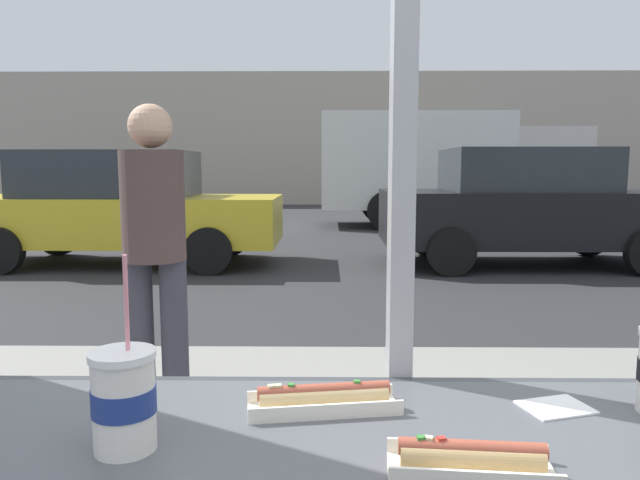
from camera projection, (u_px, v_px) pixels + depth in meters
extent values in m
plane|color=#2D2D30|center=(337.00, 258.00, 9.26)|extent=(60.00, 60.00, 0.00)
cube|color=gray|center=(358.00, 444.00, 2.90)|extent=(16.00, 2.80, 0.11)
cube|color=#35373A|center=(401.00, 384.00, 1.23)|extent=(2.15, 0.02, 0.02)
cube|color=#9E9EA3|center=(404.00, 73.00, 1.20)|extent=(0.05, 0.08, 1.27)
cube|color=#A89E8E|center=(331.00, 139.00, 22.74)|extent=(28.00, 1.20, 5.03)
cylinder|color=silver|center=(124.00, 404.00, 0.91)|extent=(0.10, 0.10, 0.15)
cylinder|color=navy|center=(124.00, 400.00, 0.91)|extent=(0.10, 0.10, 0.04)
cylinder|color=black|center=(122.00, 361.00, 0.90)|extent=(0.09, 0.09, 0.01)
cylinder|color=white|center=(122.00, 355.00, 0.90)|extent=(0.10, 0.10, 0.01)
cylinder|color=pink|center=(127.00, 316.00, 0.89)|extent=(0.02, 0.05, 0.20)
cube|color=silver|center=(471.00, 472.00, 0.85)|extent=(0.25, 0.11, 0.01)
cube|color=silver|center=(466.00, 450.00, 0.89)|extent=(0.24, 0.03, 0.03)
cylinder|color=tan|center=(471.00, 457.00, 0.84)|extent=(0.21, 0.06, 0.04)
cylinder|color=#9E4733|center=(472.00, 449.00, 0.84)|extent=(0.21, 0.04, 0.03)
cube|color=beige|center=(429.00, 439.00, 0.85)|extent=(0.01, 0.01, 0.01)
cube|color=red|center=(441.00, 440.00, 0.85)|extent=(0.01, 0.01, 0.01)
cube|color=#337A2D|center=(421.00, 439.00, 0.85)|extent=(0.01, 0.01, 0.01)
cube|color=silver|center=(324.00, 409.00, 1.07)|extent=(0.29, 0.12, 0.01)
cube|color=silver|center=(327.00, 412.00, 1.03)|extent=(0.28, 0.05, 0.03)
cube|color=silver|center=(321.00, 395.00, 1.11)|extent=(0.28, 0.05, 0.03)
cylinder|color=#DBB77A|center=(324.00, 397.00, 1.07)|extent=(0.24, 0.07, 0.04)
cylinder|color=#9E4733|center=(324.00, 391.00, 1.06)|extent=(0.24, 0.06, 0.03)
cube|color=#337A2D|center=(357.00, 383.00, 1.07)|extent=(0.01, 0.01, 0.01)
cube|color=beige|center=(271.00, 387.00, 1.05)|extent=(0.01, 0.01, 0.01)
cube|color=#337A2D|center=(291.00, 386.00, 1.05)|extent=(0.01, 0.01, 0.01)
cube|color=beige|center=(278.00, 387.00, 1.05)|extent=(0.01, 0.01, 0.01)
cube|color=white|center=(556.00, 407.00, 1.08)|extent=(0.14, 0.12, 0.00)
cube|color=gold|center=(125.00, 220.00, 8.56)|extent=(4.53, 1.73, 0.68)
cube|color=#282D33|center=(110.00, 174.00, 8.48)|extent=(2.36, 1.52, 0.66)
cylinder|color=black|center=(230.00, 236.00, 9.44)|extent=(0.64, 0.18, 0.64)
cylinder|color=black|center=(209.00, 251.00, 7.73)|extent=(0.64, 0.18, 0.64)
cylinder|color=black|center=(58.00, 236.00, 9.48)|extent=(0.64, 0.18, 0.64)
cube|color=black|center=(528.00, 217.00, 8.48)|extent=(4.20, 1.83, 0.77)
cube|color=#282D33|center=(524.00, 170.00, 8.40)|extent=(2.19, 1.61, 0.61)
cylinder|color=black|center=(588.00, 236.00, 9.42)|extent=(0.64, 0.18, 0.64)
cylinder|color=black|center=(428.00, 236.00, 9.45)|extent=(0.64, 0.18, 0.64)
cylinder|color=black|center=(451.00, 252.00, 7.64)|extent=(0.64, 0.18, 0.64)
cube|color=silver|center=(413.00, 161.00, 14.12)|extent=(4.41, 2.20, 2.24)
cube|color=beige|center=(536.00, 169.00, 14.10)|extent=(1.90, 2.10, 1.90)
cylinder|color=black|center=(520.00, 205.00, 15.26)|extent=(0.90, 0.24, 0.90)
cylinder|color=black|center=(551.00, 211.00, 13.18)|extent=(0.90, 0.24, 0.90)
cylinder|color=black|center=(378.00, 205.00, 15.36)|extent=(0.90, 0.24, 0.90)
cylinder|color=black|center=(387.00, 211.00, 13.18)|extent=(0.90, 0.24, 0.90)
cylinder|color=#373641|center=(141.00, 339.00, 3.04)|extent=(0.14, 0.14, 0.84)
cylinder|color=#373641|center=(175.00, 339.00, 3.04)|extent=(0.14, 0.14, 0.84)
cylinder|color=#493734|center=(153.00, 206.00, 2.95)|extent=(0.32, 0.32, 0.56)
sphere|color=tan|center=(150.00, 126.00, 2.90)|extent=(0.22, 0.22, 0.22)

